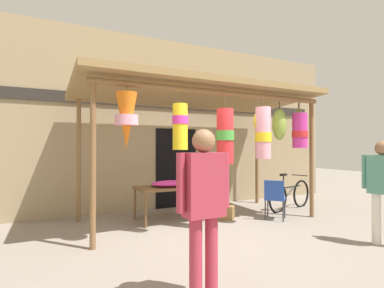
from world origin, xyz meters
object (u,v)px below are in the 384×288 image
(display_table, at_px, (167,190))
(flower_heap_on_table, at_px, (170,183))
(folding_chair, at_px, (275,196))
(wicker_basket_by_table, at_px, (223,212))
(parked_bicycle, at_px, (290,195))
(customer_foreground, at_px, (204,199))
(vendor_in_orange, at_px, (383,184))

(display_table, xyz_separation_m, flower_heap_on_table, (0.09, 0.01, 0.13))
(folding_chair, bearing_deg, wicker_basket_by_table, 143.11)
(display_table, xyz_separation_m, parked_bicycle, (3.12, -0.35, -0.29))
(flower_heap_on_table, xyz_separation_m, customer_foreground, (-1.00, -3.27, 0.25))
(flower_heap_on_table, height_order, parked_bicycle, parked_bicycle)
(wicker_basket_by_table, relative_size, parked_bicycle, 0.30)
(flower_heap_on_table, xyz_separation_m, folding_chair, (1.95, -1.01, -0.26))
(display_table, bearing_deg, parked_bicycle, -6.32)
(wicker_basket_by_table, xyz_separation_m, vendor_in_orange, (1.25, -2.67, 0.83))
(customer_foreground, bearing_deg, display_table, 74.29)
(flower_heap_on_table, distance_m, vendor_in_orange, 3.83)
(parked_bicycle, bearing_deg, vendor_in_orange, -104.75)
(display_table, bearing_deg, vendor_in_orange, -51.25)
(vendor_in_orange, bearing_deg, wicker_basket_by_table, 115.10)
(flower_heap_on_table, bearing_deg, display_table, -170.77)
(flower_heap_on_table, height_order, vendor_in_orange, vendor_in_orange)
(flower_heap_on_table, distance_m, wicker_basket_by_table, 1.30)
(display_table, height_order, flower_heap_on_table, flower_heap_on_table)
(wicker_basket_by_table, relative_size, customer_foreground, 0.30)
(vendor_in_orange, relative_size, customer_foreground, 0.95)
(folding_chair, relative_size, parked_bicycle, 0.49)
(flower_heap_on_table, distance_m, customer_foreground, 3.43)
(flower_heap_on_table, xyz_separation_m, parked_bicycle, (3.03, -0.36, -0.42))
(flower_heap_on_table, relative_size, folding_chair, 0.95)
(flower_heap_on_table, xyz_separation_m, wicker_basket_by_table, (1.08, -0.36, -0.63))
(wicker_basket_by_table, distance_m, customer_foreground, 3.69)
(vendor_in_orange, bearing_deg, customer_foreground, -175.92)
(folding_chair, height_order, parked_bicycle, parked_bicycle)
(display_table, distance_m, folding_chair, 2.28)
(display_table, xyz_separation_m, customer_foreground, (-0.92, -3.25, 0.38))
(folding_chair, distance_m, customer_foreground, 3.76)
(display_table, relative_size, folding_chair, 1.49)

